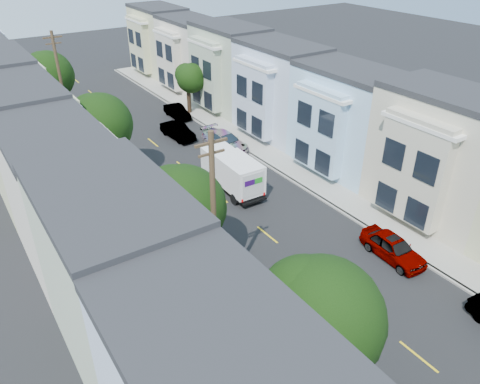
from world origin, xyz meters
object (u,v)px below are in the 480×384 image
at_px(fedex_truck, 232,171).
at_px(parked_right_b, 393,248).
at_px(utility_pole_far, 62,90).
at_px(parked_left_c, 276,327).
at_px(utility_pole_near, 214,229).
at_px(tree_b, 319,320).
at_px(tree_e, 48,76).
at_px(parked_left_d, 148,196).
at_px(parked_right_d, 177,112).
at_px(tree_d, 99,125).
at_px(parked_right_c, 225,141).
at_px(tree_far_r, 190,79).
at_px(tree_c, 182,208).
at_px(lead_sedan, 178,131).

bearing_deg(fedex_truck, parked_right_b, -72.59).
height_order(utility_pole_far, parked_left_c, utility_pole_far).
bearing_deg(utility_pole_near, tree_b, -90.02).
height_order(tree_e, parked_left_d, tree_e).
distance_m(tree_e, parked_right_d, 12.83).
relative_size(utility_pole_far, parked_right_d, 2.53).
xyz_separation_m(tree_b, tree_d, (0.00, 23.76, -0.37)).
bearing_deg(tree_b, parked_right_c, 65.38).
xyz_separation_m(tree_e, parked_right_d, (11.20, -4.34, -4.52)).
distance_m(fedex_truck, parked_right_c, 7.58).
distance_m(tree_d, parked_right_d, 15.75).
distance_m(tree_b, fedex_truck, 19.72).
distance_m(tree_far_r, parked_right_b, 29.40).
relative_size(tree_c, parked_right_d, 1.75).
relative_size(tree_c, parked_right_c, 1.36).
height_order(parked_right_b, parked_right_d, parked_right_b).
xyz_separation_m(parked_right_b, parked_right_c, (0.00, 19.22, 0.02)).
xyz_separation_m(lead_sedan, parked_right_d, (2.43, 4.93, -0.05)).
distance_m(lead_sedan, parked_right_d, 5.50).
xyz_separation_m(tree_b, tree_far_r, (13.20, 34.40, -1.60)).
bearing_deg(utility_pole_near, tree_c, 90.03).
bearing_deg(parked_right_b, parked_right_d, 93.19).
height_order(parked_right_b, parked_right_c, parked_right_c).
height_order(utility_pole_far, parked_left_d, utility_pole_far).
relative_size(tree_b, lead_sedan, 1.81).
xyz_separation_m(tree_d, lead_sedan, (8.77, 5.26, -4.26)).
bearing_deg(utility_pole_far, parked_right_b, -68.30).
height_order(fedex_truck, parked_left_d, fedex_truck).
bearing_deg(lead_sedan, tree_c, -120.41).
xyz_separation_m(tree_far_r, lead_sedan, (-4.43, -5.38, -3.04)).
distance_m(utility_pole_near, lead_sedan, 23.77).
xyz_separation_m(tree_far_r, parked_left_c, (-11.79, -30.34, -3.03)).
bearing_deg(tree_far_r, tree_d, -141.11).
height_order(utility_pole_near, parked_right_b, utility_pole_near).
height_order(tree_e, utility_pole_near, utility_pole_near).
bearing_deg(utility_pole_near, parked_right_b, -10.86).
bearing_deg(tree_c, utility_pole_near, -89.97).
relative_size(parked_left_d, parked_right_d, 1.29).
distance_m(tree_e, parked_left_d, 19.61).
distance_m(utility_pole_far, parked_right_d, 12.08).
xyz_separation_m(tree_d, utility_pole_far, (0.00, 9.62, 0.18)).
relative_size(tree_c, lead_sedan, 1.62).
bearing_deg(tree_d, parked_left_c, -85.93).
bearing_deg(tree_b, tree_far_r, 69.01).
height_order(parked_left_d, parked_right_b, parked_left_d).
bearing_deg(parked_left_c, lead_sedan, 75.41).
bearing_deg(utility_pole_far, tree_e, 90.02).
distance_m(tree_far_r, parked_right_c, 10.59).
bearing_deg(utility_pole_near, utility_pole_far, 90.00).
bearing_deg(parked_right_d, parked_left_d, -122.92).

